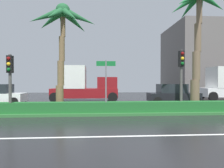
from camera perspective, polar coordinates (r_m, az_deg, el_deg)
ground_plane at (r=14.17m, az=3.23°, el=-7.34°), size 90.00×42.00×0.10m
near_lane_divider_stripe at (r=7.40m, az=10.14°, el=-14.49°), size 81.00×0.14×0.01m
median_strip at (r=13.17m, az=3.77°, el=-7.41°), size 85.50×4.00×0.15m
median_hedge at (r=11.75m, az=4.68°, el=-6.56°), size 76.50×0.70×0.60m
palm_tree_mid_left at (r=13.45m, az=-14.05°, el=16.23°), size 4.20×4.21×6.73m
palm_tree_centre_left at (r=15.24m, az=23.64°, el=17.59°), size 3.96×3.90×8.14m
traffic_signal_median_left at (r=12.33m, az=-27.37°, el=2.87°), size 0.28×0.43×3.30m
traffic_signal_median_right at (r=12.70m, az=19.37°, el=4.16°), size 0.28×0.43×3.72m
street_name_sign at (r=11.34m, az=-1.76°, el=1.43°), size 1.10×0.08×3.00m
box_truck_lead at (r=19.73m, az=-8.11°, el=-0.41°), size 6.40×2.64×3.46m
car_in_traffic_second at (r=17.93m, az=17.11°, el=-2.86°), size 4.30×2.02×1.72m
building_far_right at (r=38.36m, az=29.35°, el=5.99°), size 17.99×10.80×11.02m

